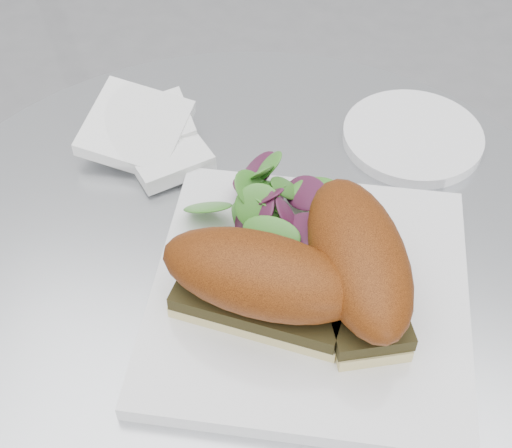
{
  "coord_description": "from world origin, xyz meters",
  "views": [
    {
      "loc": [
        0.1,
        -0.4,
        1.24
      ],
      "look_at": [
        0.0,
        0.02,
        0.77
      ],
      "focal_mm": 50.0,
      "sensor_mm": 36.0,
      "label": 1
    }
  ],
  "objects_px": {
    "sandwich_left": "(260,281)",
    "saucer": "(413,137)",
    "sandwich_right": "(357,262)",
    "plate": "(310,294)"
  },
  "relations": [
    {
      "from": "sandwich_left",
      "to": "saucer",
      "type": "distance_m",
      "value": 0.29
    },
    {
      "from": "sandwich_right",
      "to": "saucer",
      "type": "distance_m",
      "value": 0.24
    },
    {
      "from": "plate",
      "to": "saucer",
      "type": "distance_m",
      "value": 0.25
    },
    {
      "from": "plate",
      "to": "sandwich_left",
      "type": "relative_size",
      "value": 1.59
    },
    {
      "from": "plate",
      "to": "saucer",
      "type": "height_order",
      "value": "plate"
    },
    {
      "from": "sandwich_left",
      "to": "sandwich_right",
      "type": "bearing_deg",
      "value": 32.1
    },
    {
      "from": "sandwich_left",
      "to": "sandwich_right",
      "type": "height_order",
      "value": "same"
    },
    {
      "from": "saucer",
      "to": "plate",
      "type": "bearing_deg",
      "value": -107.32
    },
    {
      "from": "saucer",
      "to": "sandwich_left",
      "type": "bearing_deg",
      "value": -112.34
    },
    {
      "from": "plate",
      "to": "sandwich_left",
      "type": "bearing_deg",
      "value": -137.51
    }
  ]
}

